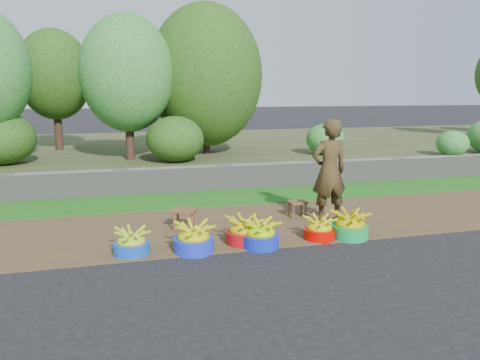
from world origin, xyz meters
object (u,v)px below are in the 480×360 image
object	(u,v)px
basin_f	(350,226)
stool_left	(185,213)
basin_d	(260,235)
vendor_woman	(329,171)
basin_a	(131,243)
basin_b	(194,239)
stool_right	(297,204)
basin_c	(244,232)
basin_e	(319,229)

from	to	relation	value
basin_f	stool_left	size ratio (longest dim) A/B	1.21
basin_d	vendor_woman	size ratio (longest dim) A/B	0.31
basin_a	basin_b	xyz separation A→B (m)	(0.82, -0.11, 0.02)
stool_right	vendor_woman	xyz separation A→B (m)	(0.36, -0.45, 0.64)
basin_b	basin_f	size ratio (longest dim) A/B	1.00
basin_a	basin_d	distance (m)	1.77
basin_a	vendor_woman	bearing A→B (deg)	12.78
stool_right	basin_c	bearing A→B (deg)	-138.63
stool_left	stool_right	size ratio (longest dim) A/B	1.39
basin_c	stool_left	bearing A→B (deg)	128.04
basin_a	stool_right	distance (m)	3.10
basin_b	vendor_woman	xyz separation A→B (m)	(2.40, 0.84, 0.69)
basin_d	vendor_woman	distance (m)	1.84
basin_a	stool_right	size ratio (longest dim) A/B	1.48
basin_b	stool_right	world-z (taller)	basin_b
basin_a	vendor_woman	distance (m)	3.38
basin_d	basin_f	distance (m)	1.42
basin_c	basin_e	bearing A→B (deg)	-5.15
basin_f	basin_a	bearing A→B (deg)	178.26
basin_a	basin_f	xyz separation A→B (m)	(3.18, -0.10, 0.02)
basin_b	basin_e	xyz separation A→B (m)	(1.89, 0.05, -0.03)
basin_b	stool_left	world-z (taller)	basin_b
stool_right	basin_e	bearing A→B (deg)	-97.06
basin_d	stool_left	bearing A→B (deg)	128.93
basin_a	basin_f	world-z (taller)	basin_f
basin_f	stool_left	world-z (taller)	basin_f
stool_left	vendor_woman	bearing A→B (deg)	-5.68
vendor_woman	basin_c	bearing A→B (deg)	19.00
basin_f	vendor_woman	xyz separation A→B (m)	(0.04, 0.83, 0.69)
basin_b	basin_f	bearing A→B (deg)	0.23
basin_a	stool_left	distance (m)	1.30
basin_c	stool_right	world-z (taller)	basin_c
basin_e	stool_left	distance (m)	2.11
basin_e	basin_f	xyz separation A→B (m)	(0.47, -0.04, 0.03)
basin_b	basin_f	world-z (taller)	same
basin_a	stool_left	bearing A→B (deg)	48.17
basin_b	basin_e	bearing A→B (deg)	1.59
basin_d	stool_left	size ratio (longest dim) A/B	1.16
basin_d	stool_left	world-z (taller)	basin_d
basin_b	stool_left	bearing A→B (deg)	87.81
basin_b	stool_right	xyz separation A→B (m)	(2.04, 1.28, 0.05)
basin_d	stool_right	world-z (taller)	basin_d
basin_a	basin_e	xyz separation A→B (m)	(2.71, -0.05, -0.01)
basin_a	basin_c	xyz separation A→B (m)	(1.58, 0.05, 0.02)
basin_c	basin_e	distance (m)	1.14
basin_b	vendor_woman	world-z (taller)	vendor_woman
basin_f	basin_c	bearing A→B (deg)	174.83
basin_e	stool_right	xyz separation A→B (m)	(0.15, 1.23, 0.08)
basin_c	basin_d	bearing A→B (deg)	-47.17
basin_a	basin_b	distance (m)	0.83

